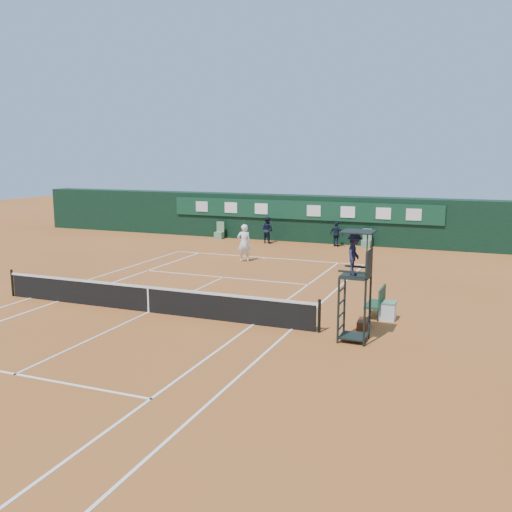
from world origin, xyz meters
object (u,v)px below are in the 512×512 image
Objects in this scene: cooler at (387,310)px; player at (244,243)px; player_bench at (378,301)px; tennis_net at (148,299)px; umpire_chair at (355,263)px.

cooler is 12.09m from player.
player_bench is 0.50m from cooler.
tennis_net and player_bench have the same top height.
player reaches higher than cooler.
player is at bearing 93.72° from tennis_net.
player_bench reaches higher than cooler.
cooler is at bearing 77.37° from umpire_chair.
player_bench is at bearing 152.85° from cooler.
tennis_net is 7.86m from umpire_chair.
cooler is (0.38, -0.19, -0.27)m from player_bench.
tennis_net is at bearing 61.65° from player.
umpire_chair is 3.45m from player_bench.
tennis_net is 8.21m from player_bench.
umpire_chair is (7.60, -0.42, 1.95)m from tennis_net.
tennis_net is 10.75× the size of player_bench.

